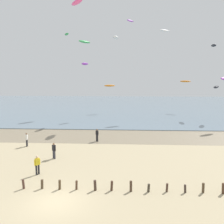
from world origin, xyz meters
The scene contains 19 objects.
ground_plane centered at (0.00, 0.00, 0.00)m, with size 160.00×160.00×0.00m, color tan.
wet_sand_strip centered at (0.00, 18.88, 0.00)m, with size 120.00×8.29×0.01m, color #84755B.
sea centered at (0.00, 58.02, 0.05)m, with size 160.00×70.00×0.10m, color slate.
groyne_near centered at (5.69, 1.88, 0.36)m, with size 17.88×0.34×0.83m.
person_nearest_camera centered at (-7.44, 13.14, 0.92)m, with size 0.27×0.57×1.71m.
person_mid_beach centered at (-2.97, 4.61, 0.92)m, with size 0.42×0.44×1.71m.
person_by_waterline centered at (-2.74, 8.83, 0.92)m, with size 0.48×0.39×1.71m.
person_left_flank centered at (1.00, 15.95, 0.92)m, with size 0.42×0.44×1.71m.
kite_aloft_0 centered at (-0.13, 9.51, 15.84)m, with size 2.25×0.72×0.36m, color #E54C99.
kite_aloft_1 centered at (1.01, 42.70, 6.54)m, with size 2.78×0.89×0.44m, color orange.
kite_aloft_3 centered at (-4.37, 39.59, 16.35)m, with size 3.42×1.09×0.55m, color green.
kite_aloft_4 centered at (24.02, 40.13, 15.42)m, with size 2.69×0.86×0.43m, color black.
kite_aloft_5 centered at (12.93, 38.03, 18.27)m, with size 2.78×0.89×0.44m, color white.
kite_aloft_7 centered at (-7.60, 36.40, 17.46)m, with size 2.35×0.75×0.38m, color green.
kite_aloft_9 centered at (-2.81, 30.11, 10.99)m, with size 2.62×0.84×0.42m, color purple.
kite_aloft_10 centered at (2.97, 28.82, 15.47)m, with size 3.09×0.99×0.49m, color white.
kite_aloft_11 centered at (5.80, 42.69, 21.40)m, with size 2.31×0.74×0.37m, color purple.
kite_aloft_12 centered at (19.36, 44.71, 7.55)m, with size 2.62×0.84×0.42m, color orange.
kite_aloft_13 centered at (21.75, 31.02, 6.71)m, with size 2.94×0.94×0.47m, color black.
Camera 1 is at (4.66, -15.33, 8.49)m, focal length 38.73 mm.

